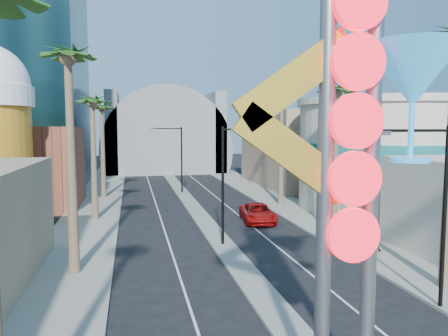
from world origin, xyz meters
The scene contains 18 objects.
sidewalk_west centered at (-9.50, 35.00, 0.07)m, with size 5.00×100.00×0.15m, color gray.
sidewalk_east centered at (9.50, 35.00, 0.07)m, with size 5.00×100.00×0.15m, color gray.
median centered at (0.00, 38.00, 0.07)m, with size 1.60×84.00×0.15m, color gray.
brick_filler_west centered at (-16.00, 38.00, 4.00)m, with size 10.00×10.00×8.00m, color brown.
filler_east centered at (16.00, 48.00, 5.00)m, with size 10.00×20.00×10.00m, color #9D8A65.
turquoise_building centered at (18.00, 30.00, 5.25)m, with size 16.60×16.60×10.60m.
canopy centered at (0.00, 72.00, 4.31)m, with size 22.00×16.00×22.00m.
neon_sign centered at (0.82, 2.96, 7.31)m, with size 6.53×2.60×12.55m.
streetlight_0 centered at (0.55, 20.00, 4.88)m, with size 3.79×0.25×8.00m.
streetlight_1 centered at (-0.55, 44.00, 4.88)m, with size 3.79×0.25×8.00m.
streetlight_2 centered at (6.72, 8.00, 4.83)m, with size 3.45×0.25×8.00m.
palm_1 centered at (-9.00, 16.00, 10.82)m, with size 2.40×2.40×12.70m.
palm_2 centered at (-9.00, 30.00, 9.48)m, with size 2.40×2.40×11.20m.
palm_3 centered at (-9.00, 42.00, 9.48)m, with size 2.40×2.40×11.20m.
palm_6 centered at (9.00, 22.00, 9.93)m, with size 2.40×2.40×11.70m.
palm_7 centered at (9.00, 34.00, 10.82)m, with size 2.40×2.40×12.70m.
red_pickup centered at (4.41, 26.69, 0.76)m, with size 2.54×5.50×1.53m, color #B10E0D.
pedestrian_b centered at (9.07, 16.38, 0.97)m, with size 0.79×0.62×1.63m, color gray.
Camera 1 is at (-5.89, -8.05, 7.93)m, focal length 35.00 mm.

